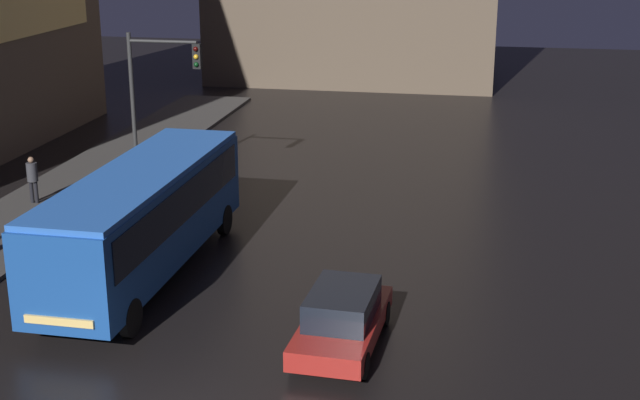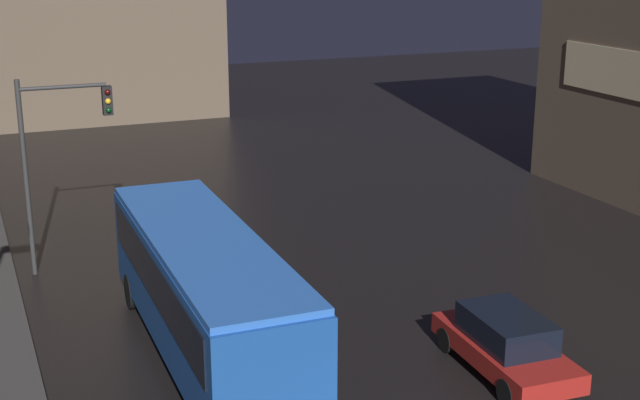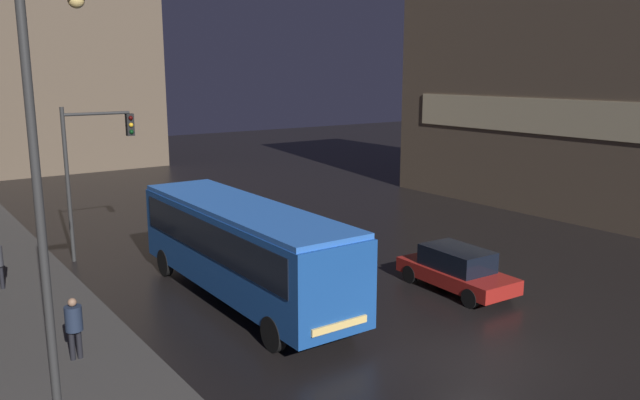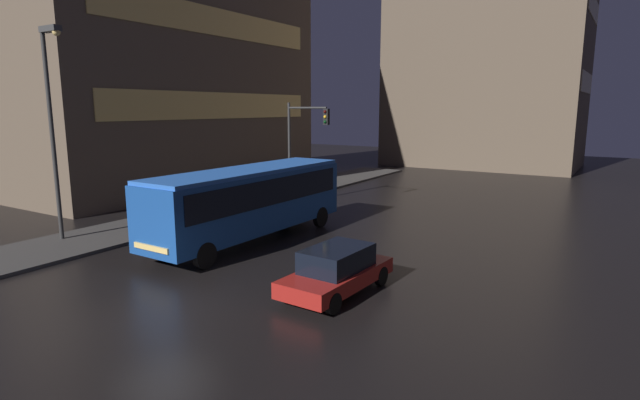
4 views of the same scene
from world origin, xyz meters
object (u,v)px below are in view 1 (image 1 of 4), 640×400
(bus_near, at_px, (143,211))
(car_taxi, at_px, (342,318))
(pedestrian_near, at_px, (32,176))
(traffic_light_main, at_px, (156,88))

(bus_near, relative_size, car_taxi, 2.44)
(pedestrian_near, relative_size, traffic_light_main, 0.28)
(bus_near, relative_size, traffic_light_main, 1.75)
(car_taxi, relative_size, traffic_light_main, 0.72)
(bus_near, distance_m, car_taxi, 7.44)
(bus_near, bearing_deg, traffic_light_main, -71.67)
(car_taxi, height_order, pedestrian_near, pedestrian_near)
(bus_near, xyz_separation_m, pedestrian_near, (-6.47, 5.43, -0.81))
(car_taxi, distance_m, traffic_light_main, 14.75)
(car_taxi, height_order, traffic_light_main, traffic_light_main)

